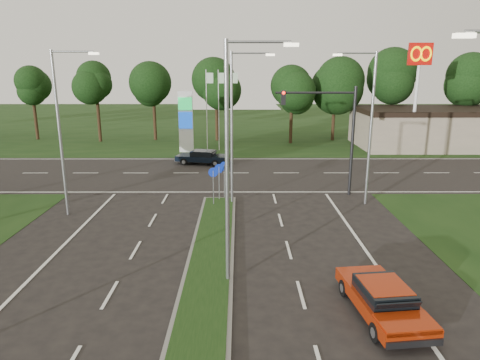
{
  "coord_description": "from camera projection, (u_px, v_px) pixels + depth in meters",
  "views": [
    {
      "loc": [
        1.23,
        -9.09,
        7.98
      ],
      "look_at": [
        1.29,
        13.3,
        2.2
      ],
      "focal_mm": 32.0,
      "sensor_mm": 36.0,
      "label": 1
    }
  ],
  "objects": [
    {
      "name": "streetlight_median_far",
      "position": [
        235.0,
        121.0,
        25.02
      ],
      "size": [
        2.53,
        0.22,
        9.0
      ],
      "color": "gray",
      "rests_on": "ground"
    },
    {
      "name": "commercial_building",
      "position": [
        435.0,
        128.0,
        45.2
      ],
      "size": [
        16.0,
        9.0,
        4.0
      ],
      "primitive_type": "cube",
      "color": "gray",
      "rests_on": "ground"
    },
    {
      "name": "mcdonalds_sign",
      "position": [
        419.0,
        70.0,
        39.79
      ],
      "size": [
        2.2,
        0.47,
        10.4
      ],
      "color": "silver",
      "rests_on": "ground"
    },
    {
      "name": "streetlight_left_far",
      "position": [
        63.0,
        125.0,
        23.06
      ],
      "size": [
        2.53,
        0.22,
        9.0
      ],
      "color": "gray",
      "rests_on": "ground"
    },
    {
      "name": "streetlight_right_far",
      "position": [
        368.0,
        121.0,
        25.04
      ],
      "size": [
        2.53,
        0.22,
        9.0
      ],
      "rotation": [
        0.0,
        0.0,
        3.14
      ],
      "color": "gray",
      "rests_on": "ground"
    },
    {
      "name": "median_signs",
      "position": [
        219.0,
        175.0,
        26.25
      ],
      "size": [
        1.16,
        1.76,
        2.38
      ],
      "color": "gray",
      "rests_on": "ground"
    },
    {
      "name": "red_sedan",
      "position": [
        383.0,
        298.0,
        14.18
      ],
      "size": [
        2.22,
        4.45,
        1.18
      ],
      "rotation": [
        0.0,
        0.0,
        0.11
      ],
      "color": "#962208",
      "rests_on": "ground"
    },
    {
      "name": "navy_sedan",
      "position": [
        203.0,
        157.0,
        37.12
      ],
      "size": [
        4.7,
        2.77,
        1.21
      ],
      "rotation": [
        0.0,
        0.0,
        1.34
      ],
      "color": "black",
      "rests_on": "ground"
    },
    {
      "name": "streetlight_median_near",
      "position": [
        233.0,
        153.0,
        15.34
      ],
      "size": [
        2.53,
        0.22,
        9.0
      ],
      "color": "gray",
      "rests_on": "ground"
    },
    {
      "name": "cross_road",
      "position": [
        224.0,
        173.0,
        34.03
      ],
      "size": [
        160.0,
        12.0,
        0.02
      ],
      "primitive_type": "cube",
      "color": "black",
      "rests_on": "ground"
    },
    {
      "name": "traffic_signal",
      "position": [
        333.0,
        124.0,
        27.07
      ],
      "size": [
        5.1,
        0.42,
        7.0
      ],
      "color": "black",
      "rests_on": "ground"
    },
    {
      "name": "treeline_far",
      "position": [
        229.0,
        80.0,
        47.75
      ],
      "size": [
        6.0,
        6.0,
        9.9
      ],
      "color": "black",
      "rests_on": "ground"
    },
    {
      "name": "verge_far",
      "position": [
        231.0,
        125.0,
        64.05
      ],
      "size": [
        160.0,
        50.0,
        0.02
      ],
      "primitive_type": "cube",
      "color": "black",
      "rests_on": "ground"
    },
    {
      "name": "gas_pylon",
      "position": [
        188.0,
        120.0,
        41.99
      ],
      "size": [
        5.8,
        1.26,
        8.0
      ],
      "color": "silver",
      "rests_on": "ground"
    },
    {
      "name": "median_kerb",
      "position": [
        203.0,
        308.0,
        14.65
      ],
      "size": [
        2.0,
        26.0,
        0.12
      ],
      "primitive_type": "cube",
      "color": "slate",
      "rests_on": "ground"
    }
  ]
}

